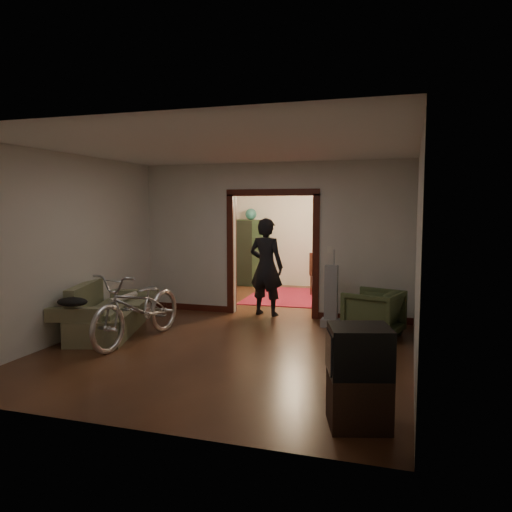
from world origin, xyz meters
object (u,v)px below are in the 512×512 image
at_px(bicycle, 139,307).
at_px(person, 266,267).
at_px(armchair, 373,313).
at_px(locker, 251,253).
at_px(sofa, 108,308).
at_px(desk, 347,276).

bearing_deg(bicycle, person, 67.30).
distance_m(armchair, locker, 5.44).
distance_m(sofa, desk, 5.87).
height_order(sofa, person, person).
height_order(locker, desk, locker).
distance_m(armchair, desk, 3.97).
bearing_deg(sofa, bicycle, -38.21).
relative_size(bicycle, armchair, 2.54).
xyz_separation_m(bicycle, locker, (-0.07, 5.62, 0.31)).
distance_m(sofa, person, 2.92).
relative_size(sofa, armchair, 2.23).
bearing_deg(armchair, sofa, -56.77).
distance_m(armchair, person, 2.29).
xyz_separation_m(sofa, person, (2.01, 2.06, 0.49)).
bearing_deg(armchair, desk, -149.11).
bearing_deg(sofa, person, 28.51).
height_order(sofa, locker, locker).
distance_m(sofa, bicycle, 0.78).
height_order(person, locker, person).
bearing_deg(desk, bicycle, -118.92).
relative_size(locker, desk, 1.56).
distance_m(bicycle, armchair, 3.58).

